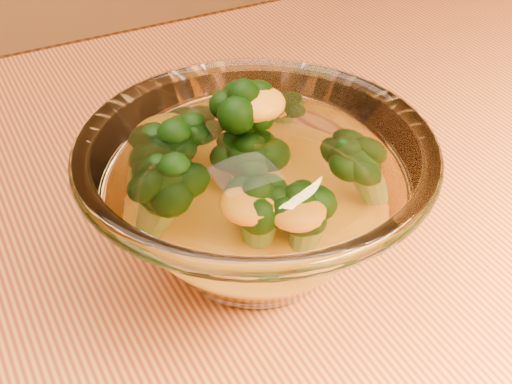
# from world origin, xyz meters

# --- Properties ---
(table) EXTENTS (1.20, 0.80, 0.75)m
(table) POSITION_xyz_m (0.00, 0.00, 0.65)
(table) COLOR #DE8D42
(table) RESTS_ON ground
(glass_bowl) EXTENTS (0.23, 0.23, 0.10)m
(glass_bowl) POSITION_xyz_m (-0.06, 0.00, 0.80)
(glass_bowl) COLOR white
(glass_bowl) RESTS_ON table
(cheese_sauce) EXTENTS (0.12, 0.12, 0.03)m
(cheese_sauce) POSITION_xyz_m (-0.06, 0.00, 0.78)
(cheese_sauce) COLOR orange
(cheese_sauce) RESTS_ON glass_bowl
(broccoli_heap) EXTENTS (0.15, 0.14, 0.09)m
(broccoli_heap) POSITION_xyz_m (-0.07, 0.02, 0.82)
(broccoli_heap) COLOR black
(broccoli_heap) RESTS_ON cheese_sauce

